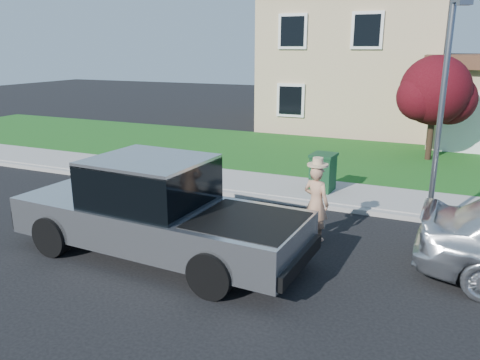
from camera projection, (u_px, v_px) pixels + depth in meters
name	position (u px, v px, depth m)	size (l,w,h in m)	color
ground	(209.00, 239.00, 9.91)	(80.00, 80.00, 0.00)	black
curb	(295.00, 202.00, 12.06)	(40.00, 0.20, 0.12)	gray
sidewalk	(306.00, 190.00, 13.03)	(40.00, 2.00, 0.15)	gray
lawn	(340.00, 158.00, 17.00)	(40.00, 7.00, 0.10)	#144815
house	(384.00, 63.00, 22.98)	(14.00, 11.30, 6.85)	tan
pickup_truck	(157.00, 211.00, 8.90)	(5.97, 2.42, 1.93)	black
woman	(316.00, 201.00, 9.68)	(0.68, 0.55, 1.77)	tan
ornamental_tree	(436.00, 94.00, 15.92)	(2.61, 2.36, 3.59)	black
trash_bin	(323.00, 172.00, 12.63)	(0.68, 0.77, 1.02)	#103A1D
street_lamp	(442.00, 108.00, 9.24)	(0.39, 0.62, 4.82)	slate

